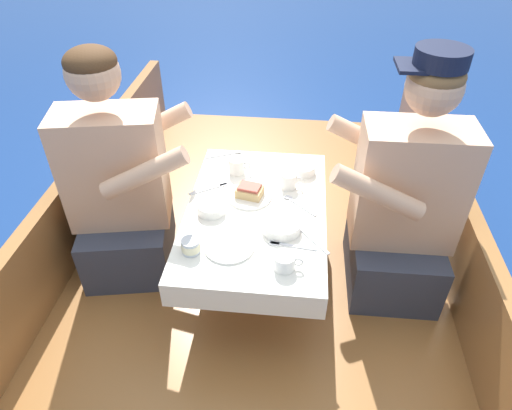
# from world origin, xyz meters

# --- Properties ---
(ground_plane) EXTENTS (60.00, 60.00, 0.00)m
(ground_plane) POSITION_xyz_m (0.00, 0.00, 0.00)
(ground_plane) COLOR navy
(boat_deck) EXTENTS (1.78, 3.00, 0.26)m
(boat_deck) POSITION_xyz_m (0.00, 0.00, 0.13)
(boat_deck) COLOR brown
(boat_deck) RESTS_ON ground_plane
(gunwale_port) EXTENTS (0.06, 3.00, 0.39)m
(gunwale_port) POSITION_xyz_m (-0.86, 0.00, 0.45)
(gunwale_port) COLOR #936033
(gunwale_port) RESTS_ON boat_deck
(gunwale_starboard) EXTENTS (0.06, 3.00, 0.39)m
(gunwale_starboard) POSITION_xyz_m (0.86, 0.00, 0.45)
(gunwale_starboard) COLOR #936033
(gunwale_starboard) RESTS_ON boat_deck
(cockpit_table) EXTENTS (0.55, 0.87, 0.39)m
(cockpit_table) POSITION_xyz_m (0.00, -0.05, 0.61)
(cockpit_table) COLOR #B2B2B7
(cockpit_table) RESTS_ON boat_deck
(person_port) EXTENTS (0.58, 0.52, 1.00)m
(person_port) POSITION_xyz_m (-0.58, 0.01, 0.65)
(person_port) COLOR #333847
(person_port) RESTS_ON boat_deck
(person_starboard) EXTENTS (0.53, 0.44, 1.03)m
(person_starboard) POSITION_xyz_m (0.58, 0.01, 0.66)
(person_starboard) COLOR #333847
(person_starboard) RESTS_ON boat_deck
(plate_sandwich) EXTENTS (0.18, 0.18, 0.01)m
(plate_sandwich) POSITION_xyz_m (-0.03, 0.03, 0.65)
(plate_sandwich) COLOR white
(plate_sandwich) RESTS_ON cockpit_table
(plate_bread) EXTENTS (0.18, 0.18, 0.01)m
(plate_bread) POSITION_xyz_m (-0.07, -0.28, 0.65)
(plate_bread) COLOR white
(plate_bread) RESTS_ON cockpit_table
(sandwich) EXTENTS (0.12, 0.10, 0.05)m
(sandwich) POSITION_xyz_m (-0.03, 0.03, 0.68)
(sandwich) COLOR tan
(sandwich) RESTS_ON plate_sandwich
(bowl_port_near) EXTENTS (0.15, 0.15, 0.04)m
(bowl_port_near) POSITION_xyz_m (0.11, -0.16, 0.67)
(bowl_port_near) COLOR white
(bowl_port_near) RESTS_ON cockpit_table
(bowl_starboard_near) EXTENTS (0.11, 0.11, 0.04)m
(bowl_starboard_near) POSITION_xyz_m (-0.17, -0.08, 0.67)
(bowl_starboard_near) COLOR white
(bowl_starboard_near) RESTS_ON cockpit_table
(bowl_center_far) EXTENTS (0.11, 0.11, 0.04)m
(bowl_center_far) POSITION_xyz_m (0.18, 0.23, 0.67)
(bowl_center_far) COLOR white
(bowl_center_far) RESTS_ON cockpit_table
(coffee_cup_port) EXTENTS (0.09, 0.07, 0.07)m
(coffee_cup_port) POSITION_xyz_m (0.12, 0.11, 0.68)
(coffee_cup_port) COLOR white
(coffee_cup_port) RESTS_ON cockpit_table
(coffee_cup_starboard) EXTENTS (0.10, 0.07, 0.06)m
(coffee_cup_starboard) POSITION_xyz_m (0.13, -0.36, 0.68)
(coffee_cup_starboard) COLOR white
(coffee_cup_starboard) RESTS_ON cockpit_table
(coffee_cup_center) EXTENTS (0.10, 0.07, 0.07)m
(coffee_cup_center) POSITION_xyz_m (-0.11, 0.20, 0.68)
(coffee_cup_center) COLOR white
(coffee_cup_center) RESTS_ON cockpit_table
(tin_can) EXTENTS (0.07, 0.07, 0.05)m
(tin_can) POSITION_xyz_m (-0.20, -0.32, 0.67)
(tin_can) COLOR silver
(tin_can) RESTS_ON cockpit_table
(utensil_spoon_port) EXTENTS (0.16, 0.08, 0.01)m
(utensil_spoon_port) POSITION_xyz_m (-0.17, 0.35, 0.65)
(utensil_spoon_port) COLOR silver
(utensil_spoon_port) RESTS_ON cockpit_table
(utensil_fork_starboard) EXTENTS (0.17, 0.04, 0.00)m
(utensil_fork_starboard) POSITION_xyz_m (0.14, -0.25, 0.65)
(utensil_fork_starboard) COLOR silver
(utensil_fork_starboard) RESTS_ON cockpit_table
(utensil_spoon_center) EXTENTS (0.14, 0.12, 0.01)m
(utensil_spoon_center) POSITION_xyz_m (0.15, 0.01, 0.65)
(utensil_spoon_center) COLOR silver
(utensil_spoon_center) RESTS_ON cockpit_table
(utensil_fork_port) EXTENTS (0.15, 0.11, 0.00)m
(utensil_fork_port) POSITION_xyz_m (-0.20, 0.07, 0.65)
(utensil_fork_port) COLOR silver
(utensil_fork_port) RESTS_ON cockpit_table
(utensil_knife_starboard) EXTENTS (0.12, 0.14, 0.00)m
(utensil_knife_starboard) POSITION_xyz_m (0.23, -0.21, 0.65)
(utensil_knife_starboard) COLOR silver
(utensil_knife_starboard) RESTS_ON cockpit_table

